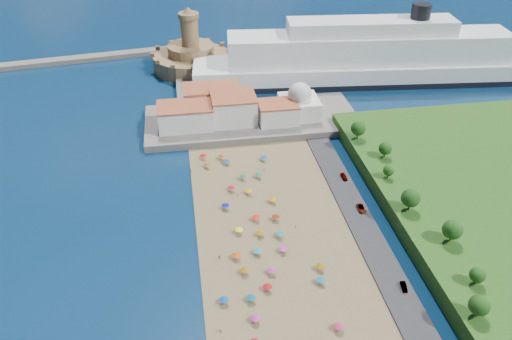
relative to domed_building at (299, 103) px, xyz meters
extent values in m
plane|color=#071938|center=(-30.00, -71.00, -8.97)|extent=(700.00, 700.00, 0.00)
cube|color=#59544C|center=(-20.00, 2.00, -7.47)|extent=(90.00, 36.00, 3.00)
cube|color=#59544C|center=(-42.00, 37.00, -7.77)|extent=(18.00, 70.00, 2.40)
cube|color=#59544C|center=(-140.00, 82.00, -7.67)|extent=(199.03, 34.77, 2.60)
cube|color=silver|center=(-48.00, -2.00, -1.47)|extent=(22.00, 14.00, 9.00)
cube|color=silver|center=(-28.00, 0.00, -0.47)|extent=(18.00, 16.00, 11.00)
cube|color=silver|center=(-10.00, -4.00, -1.97)|extent=(16.00, 12.00, 8.00)
cube|color=silver|center=(-36.00, 12.00, -0.97)|extent=(24.00, 14.00, 10.00)
cube|color=silver|center=(0.00, 0.00, -1.97)|extent=(16.00, 16.00, 8.00)
sphere|color=silver|center=(0.00, 0.00, 4.03)|extent=(10.00, 10.00, 10.00)
cylinder|color=silver|center=(0.00, 0.00, 7.83)|extent=(1.20, 1.20, 1.60)
cylinder|color=#997D4C|center=(-42.00, 67.00, -4.97)|extent=(40.00, 40.00, 8.00)
cylinder|color=#997D4C|center=(-42.00, 67.00, 1.53)|extent=(24.00, 24.00, 5.00)
cylinder|color=#997D4C|center=(-42.00, 67.00, 11.03)|extent=(9.00, 9.00, 14.00)
cylinder|color=#997D4C|center=(-42.00, 67.00, 19.23)|extent=(10.40, 10.40, 2.40)
cone|color=#997D4C|center=(-42.00, 67.00, 21.93)|extent=(6.00, 6.00, 3.00)
cube|color=black|center=(43.20, 37.81, -7.59)|extent=(173.97, 41.46, 2.78)
cube|color=white|center=(43.20, 37.81, -3.83)|extent=(172.94, 40.97, 10.28)
cube|color=white|center=(43.20, 37.81, 8.16)|extent=(138.39, 33.23, 13.71)
cube|color=white|center=(43.20, 37.81, 18.44)|extent=(81.10, 23.36, 6.85)
cylinder|color=black|center=(65.95, 35.69, 25.29)|extent=(9.14, 9.14, 6.85)
cylinder|color=gray|center=(-22.58, -64.29, -7.72)|extent=(0.07, 0.07, 2.00)
cone|color=maroon|center=(-22.58, -64.29, -6.82)|extent=(2.50, 2.50, 0.60)
cylinder|color=gray|center=(-37.22, -79.73, -7.72)|extent=(0.07, 0.07, 2.00)
cone|color=#CA4608|center=(-37.22, -79.73, -6.82)|extent=(2.50, 2.50, 0.60)
cylinder|color=gray|center=(-24.03, -39.87, -7.72)|extent=(0.07, 0.07, 2.00)
cone|color=#14713D|center=(-24.03, -39.87, -6.82)|extent=(2.50, 2.50, 0.60)
cylinder|color=gray|center=(-23.32, -79.16, -7.72)|extent=(0.07, 0.07, 2.00)
cone|color=#CB2BA4|center=(-23.32, -79.16, -6.82)|extent=(2.50, 2.50, 0.60)
cylinder|color=gray|center=(-35.38, -96.15, -7.72)|extent=(0.07, 0.07, 2.00)
cone|color=#0D5980|center=(-35.38, -96.15, -6.82)|extent=(2.50, 2.50, 0.60)
cylinder|color=gray|center=(-37.75, -55.86, -7.72)|extent=(0.07, 0.07, 2.00)
cone|color=#0B0F92|center=(-37.75, -55.86, -6.82)|extent=(2.50, 2.50, 0.60)
cylinder|color=gray|center=(-15.62, -93.00, -7.72)|extent=(0.07, 0.07, 2.00)
cone|color=#0F6B92|center=(-15.62, -93.00, -6.82)|extent=(2.50, 2.50, 0.60)
cylinder|color=gray|center=(-34.96, -68.68, -7.72)|extent=(0.07, 0.07, 2.00)
cone|color=#EDFF0D|center=(-34.96, -68.68, -6.82)|extent=(2.50, 2.50, 0.60)
cylinder|color=gray|center=(-28.65, -71.05, -7.72)|extent=(0.07, 0.07, 2.00)
cone|color=#9B6D0E|center=(-28.65, -71.05, -6.82)|extent=(2.50, 2.50, 0.60)
cylinder|color=gray|center=(-22.94, -72.49, -7.72)|extent=(0.07, 0.07, 2.00)
cone|color=#0F848D|center=(-22.94, -72.49, -6.82)|extent=(2.50, 2.50, 0.60)
cylinder|color=gray|center=(-30.84, -78.84, -7.72)|extent=(0.07, 0.07, 2.00)
cone|color=teal|center=(-30.84, -78.84, -6.82)|extent=(2.50, 2.50, 0.60)
cylinder|color=gray|center=(-28.21, -87.26, -7.72)|extent=(0.07, 0.07, 2.00)
cone|color=#B9279A|center=(-28.21, -87.26, -6.82)|extent=(2.50, 2.50, 0.60)
cylinder|color=gray|center=(-20.21, -28.81, -7.72)|extent=(0.07, 0.07, 2.00)
cone|color=#0C4EA8|center=(-20.21, -28.81, -6.82)|extent=(2.50, 2.50, 0.60)
cylinder|color=gray|center=(-29.77, -40.06, -7.72)|extent=(0.07, 0.07, 2.00)
cone|color=#136B39|center=(-29.77, -40.06, -6.82)|extent=(2.50, 2.50, 0.60)
cylinder|color=gray|center=(-14.46, -87.89, -7.72)|extent=(0.07, 0.07, 2.00)
cone|color=#7F600B|center=(-14.46, -87.89, -6.82)|extent=(2.50, 2.50, 0.60)
cylinder|color=gray|center=(-21.73, -55.10, -7.72)|extent=(0.07, 0.07, 2.00)
cone|color=orange|center=(-21.73, -55.10, -6.82)|extent=(2.50, 2.50, 0.60)
cylinder|color=gray|center=(-41.71, -30.56, -7.72)|extent=(0.07, 0.07, 2.00)
cone|color=#884A0C|center=(-41.71, -30.56, -6.82)|extent=(2.50, 2.50, 0.60)
cylinder|color=gray|center=(-34.62, -46.28, -7.72)|extent=(0.07, 0.07, 2.00)
cone|color=#B40E24|center=(-34.62, -46.28, -6.82)|extent=(2.50, 2.50, 0.60)
cylinder|color=gray|center=(-42.53, -95.76, -7.72)|extent=(0.07, 0.07, 2.00)
cone|color=#0B459A|center=(-42.53, -95.76, -6.82)|extent=(2.50, 2.50, 0.60)
cylinder|color=gray|center=(-35.43, -102.95, -7.72)|extent=(0.07, 0.07, 2.00)
cone|color=#B02595|center=(-35.43, -102.95, -6.82)|extent=(2.50, 2.50, 0.60)
cylinder|color=gray|center=(-34.32, -29.20, -7.72)|extent=(0.07, 0.07, 2.00)
cone|color=navy|center=(-34.32, -29.20, -6.82)|extent=(2.50, 2.50, 0.60)
cylinder|color=gray|center=(-15.38, -108.77, -7.72)|extent=(0.07, 0.07, 2.00)
cone|color=#B3265A|center=(-15.38, -108.77, -6.82)|extent=(2.50, 2.50, 0.60)
cylinder|color=gray|center=(-29.11, -49.07, -7.72)|extent=(0.07, 0.07, 2.00)
cone|color=#CE9B0B|center=(-29.11, -49.07, -6.82)|extent=(2.50, 2.50, 0.60)
cylinder|color=gray|center=(-35.90, -25.46, -7.72)|extent=(0.07, 0.07, 2.00)
cone|color=#92480D|center=(-35.90, -25.46, -6.82)|extent=(2.50, 2.50, 0.60)
cylinder|color=gray|center=(-28.79, -63.51, -7.72)|extent=(0.07, 0.07, 2.00)
cone|color=#FF200B|center=(-28.79, -63.51, -6.82)|extent=(2.50, 2.50, 0.60)
cylinder|color=gray|center=(-30.46, -93.07, -7.72)|extent=(0.07, 0.07, 2.00)
cone|color=#B60E11|center=(-30.46, -93.07, -6.82)|extent=(2.50, 2.50, 0.60)
cylinder|color=gray|center=(-42.70, -23.94, -7.72)|extent=(0.07, 0.07, 2.00)
cone|color=red|center=(-42.70, -23.94, -6.82)|extent=(2.50, 2.50, 0.60)
cylinder|color=gray|center=(-35.71, -86.00, -7.72)|extent=(0.07, 0.07, 2.00)
cone|color=#955D0D|center=(-35.71, -86.00, -6.82)|extent=(2.50, 2.50, 0.60)
imported|color=tan|center=(-32.92, -50.00, -7.88)|extent=(0.70, 0.86, 1.69)
imported|color=tan|center=(-42.08, -79.09, -7.86)|extent=(1.06, 1.05, 1.72)
imported|color=tan|center=(-21.36, -35.52, -7.92)|extent=(1.12, 1.19, 1.61)
imported|color=tan|center=(-44.21, -104.71, -7.84)|extent=(0.68, 0.77, 1.77)
imported|color=tan|center=(-17.19, -68.92, -7.86)|extent=(0.60, 0.73, 1.73)
imported|color=tan|center=(-47.78, -32.32, -7.94)|extent=(0.91, 0.92, 1.56)
imported|color=gray|center=(6.00, -63.91, -7.61)|extent=(2.42, 4.86, 1.32)
imported|color=gray|center=(6.00, -98.44, -7.66)|extent=(1.86, 3.87, 1.22)
imported|color=gray|center=(6.00, -45.39, -7.56)|extent=(1.73, 4.21, 1.43)
cylinder|color=#382314|center=(16.62, -114.36, -1.56)|extent=(0.50, 0.50, 2.83)
sphere|color=#14380F|center=(16.62, -114.36, 0.98)|extent=(5.09, 5.09, 5.09)
cylinder|color=#382314|center=(21.90, -104.52, -1.82)|extent=(0.50, 0.50, 2.30)
sphere|color=#14380F|center=(21.90, -104.52, 0.25)|extent=(4.14, 4.14, 4.14)
cylinder|color=#382314|center=(23.23, -88.23, -1.39)|extent=(0.50, 0.50, 3.16)
sphere|color=#14380F|center=(23.23, -88.23, 1.46)|extent=(5.70, 5.70, 5.70)
cylinder|color=#382314|center=(17.60, -72.52, -1.34)|extent=(0.50, 0.50, 3.28)
sphere|color=#14380F|center=(17.60, -72.52, 1.62)|extent=(5.90, 5.90, 5.90)
cylinder|color=#382314|center=(17.82, -54.81, -1.92)|extent=(0.50, 0.50, 2.10)
sphere|color=#14380F|center=(17.82, -54.81, -0.03)|extent=(3.78, 3.78, 3.78)
cylinder|color=#382314|center=(21.50, -42.24, -1.64)|extent=(0.50, 0.50, 2.67)
sphere|color=#14380F|center=(21.50, -42.24, 0.77)|extent=(4.81, 4.81, 4.81)
cylinder|color=#382314|center=(16.31, -27.69, -1.38)|extent=(0.50, 0.50, 3.18)
sphere|color=#14380F|center=(16.31, -27.69, 1.48)|extent=(5.73, 5.73, 5.73)
camera|label=1|loc=(-48.52, -185.23, 93.25)|focal=35.00mm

